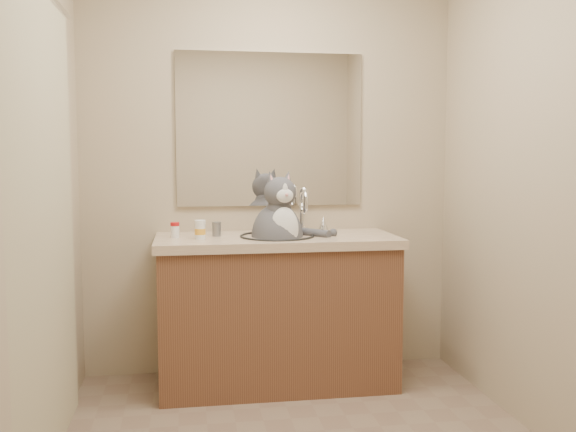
% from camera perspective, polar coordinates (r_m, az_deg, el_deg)
% --- Properties ---
extents(room, '(2.22, 2.52, 2.42)m').
position_cam_1_polar(room, '(2.60, 1.95, 3.18)').
color(room, '#836E5A').
rests_on(room, ground).
extents(vanity, '(1.34, 0.59, 1.12)m').
position_cam_1_polar(vanity, '(3.66, -1.00, -8.12)').
color(vanity, brown).
rests_on(vanity, ground).
extents(mirror, '(1.10, 0.02, 0.90)m').
position_cam_1_polar(mirror, '(3.82, -1.61, 7.68)').
color(mirror, white).
rests_on(mirror, room).
extents(shower_curtain, '(0.02, 1.30, 1.93)m').
position_cam_1_polar(shower_curtain, '(2.72, -20.72, -0.64)').
color(shower_curtain, beige).
rests_on(shower_curtain, ground).
extents(cat, '(0.47, 0.38, 0.58)m').
position_cam_1_polar(cat, '(3.56, -0.86, -1.42)').
color(cat, '#49494E').
rests_on(cat, vanity).
extents(pill_bottle_redcap, '(0.06, 0.06, 0.08)m').
position_cam_1_polar(pill_bottle_redcap, '(3.56, -10.01, -1.23)').
color(pill_bottle_redcap, white).
rests_on(pill_bottle_redcap, vanity).
extents(pill_bottle_orange, '(0.06, 0.06, 0.10)m').
position_cam_1_polar(pill_bottle_orange, '(3.48, -7.82, -1.24)').
color(pill_bottle_orange, white).
rests_on(pill_bottle_orange, vanity).
extents(grey_canister, '(0.06, 0.06, 0.08)m').
position_cam_1_polar(grey_canister, '(3.60, -6.36, -1.16)').
color(grey_canister, slate).
rests_on(grey_canister, vanity).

